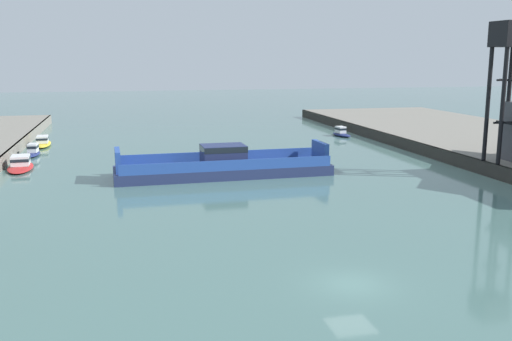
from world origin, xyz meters
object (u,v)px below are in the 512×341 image
at_px(moored_boat_mid_left, 43,142).
at_px(crane_tower, 510,53).
at_px(moored_boat_near_left, 341,133).
at_px(moored_boat_upstream_a, 20,164).
at_px(chain_ferry, 223,166).
at_px(moored_boat_near_right, 33,151).

xyz_separation_m(moored_boat_mid_left, crane_tower, (50.74, -34.22, 12.45)).
relative_size(moored_boat_near_left, moored_boat_upstream_a, 0.66).
height_order(chain_ferry, moored_boat_near_right, chain_ferry).
height_order(moored_boat_mid_left, moored_boat_upstream_a, moored_boat_mid_left).
relative_size(chain_ferry, moored_boat_near_left, 4.45).
bearing_deg(moored_boat_mid_left, crane_tower, -34.00).
bearing_deg(moored_boat_mid_left, moored_boat_near_left, 0.13).
bearing_deg(moored_boat_upstream_a, crane_tower, -17.78).
bearing_deg(moored_boat_near_left, crane_tower, -82.14).
bearing_deg(moored_boat_near_left, moored_boat_mid_left, -179.87).
distance_m(chain_ferry, crane_tower, 32.11).
height_order(moored_boat_near_left, crane_tower, crane_tower).
distance_m(moored_boat_near_right, moored_boat_mid_left, 8.72).
xyz_separation_m(moored_boat_near_right, moored_boat_upstream_a, (-0.10, -9.13, -0.02)).
bearing_deg(moored_boat_mid_left, chain_ferry, -51.25).
relative_size(moored_boat_mid_left, crane_tower, 0.52).
bearing_deg(moored_boat_near_right, crane_tower, -26.60).
height_order(moored_boat_near_left, moored_boat_mid_left, moored_boat_near_left).
xyz_separation_m(moored_boat_near_left, moored_boat_upstream_a, (-46.28, -17.96, -0.02)).
height_order(moored_boat_near_left, moored_boat_upstream_a, moored_boat_near_left).
bearing_deg(moored_boat_near_right, chain_ferry, -39.99).
bearing_deg(crane_tower, moored_boat_near_right, 153.40).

